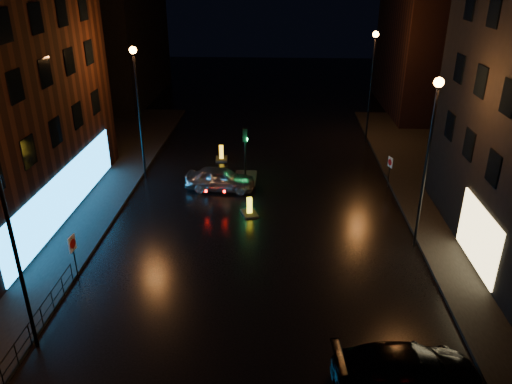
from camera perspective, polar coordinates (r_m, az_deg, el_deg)
ground at (r=20.46m, az=-0.48°, el=-14.17°), size 120.00×120.00×0.00m
pavement_left at (r=30.93m, az=-26.45°, el=-2.44°), size 12.00×44.00×0.15m
building_far_left at (r=53.96m, az=-16.34°, el=17.57°), size 8.00×16.00×14.00m
building_far_right at (r=50.39m, az=19.68°, el=15.55°), size 8.00×14.00×12.00m
street_lamp_lnear at (r=17.95m, az=-26.67°, el=-2.03°), size 0.44×0.44×8.37m
street_lamp_lfar at (r=31.99m, az=-13.42°, el=10.90°), size 0.44×0.44×8.37m
street_lamp_rnear at (r=24.08m, az=19.28°, el=5.70°), size 0.44×0.44×8.37m
street_lamp_rfar at (r=39.20m, az=13.15°, el=13.39°), size 0.44×0.44×8.37m
traffic_signal at (r=32.41m, az=-1.23°, el=2.33°), size 1.40×2.40×3.45m
guard_railing at (r=21.17m, az=-23.39°, el=-12.54°), size 0.05×6.04×1.00m
silver_hatchback at (r=30.87m, az=-4.11°, el=1.53°), size 4.36×2.02×1.45m
dark_sedan at (r=18.08m, az=16.84°, el=-18.76°), size 5.06×2.42×1.42m
bollard_near at (r=27.94m, az=-0.75°, el=-2.14°), size 1.11×1.36×1.02m
bollard_far at (r=35.84m, az=-3.97°, el=4.06°), size 0.93×1.30×1.08m
road_sign_left at (r=23.13m, az=-20.20°, el=-5.95°), size 0.12×0.53×2.19m
road_sign_right at (r=31.89m, az=15.07°, el=3.01°), size 0.20×0.47×2.01m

